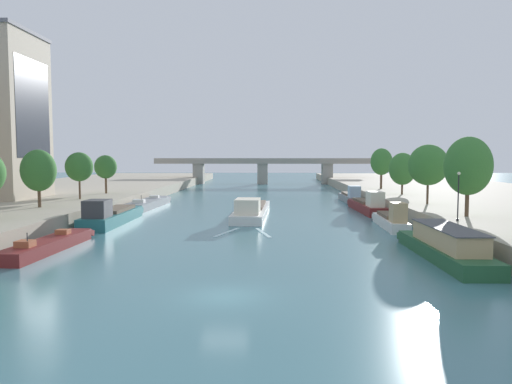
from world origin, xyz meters
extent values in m
plane|color=#42757F|center=(0.00, 0.00, 0.00)|extent=(400.00, 400.00, 0.00)
cube|color=#A89E89|center=(-35.78, 55.00, 0.93)|extent=(36.00, 170.00, 1.86)
cube|color=#A89E89|center=(35.78, 55.00, 0.93)|extent=(36.00, 170.00, 1.86)
cube|color=silver|center=(0.03, 36.09, 0.47)|extent=(4.38, 19.66, 0.95)
cube|color=silver|center=(0.42, 46.20, 0.57)|extent=(3.50, 1.34, 0.84)
cube|color=silver|center=(0.03, 36.09, 0.98)|extent=(4.45, 19.66, 0.06)
cube|color=beige|center=(-0.22, 29.46, 1.87)|extent=(2.88, 4.01, 1.73)
cube|color=black|center=(-0.14, 31.42, 2.13)|extent=(2.19, 0.11, 0.48)
cube|color=brown|center=(0.11, 38.04, 1.19)|extent=(3.23, 10.26, 0.36)
cylinder|color=#232328|center=(0.36, 30.22, 1.56)|extent=(0.07, 0.07, 1.10)
cube|color=silver|center=(1.67, 21.96, 0.01)|extent=(1.78, 5.91, 0.03)
cube|color=silver|center=(-1.92, 22.10, 0.01)|extent=(2.21, 5.81, 0.03)
cube|color=maroon|center=(-15.36, 11.95, 0.46)|extent=(2.54, 11.91, 0.92)
cube|color=maroon|center=(-15.13, 18.22, 0.55)|extent=(2.04, 1.28, 0.82)
cube|color=maroon|center=(-15.36, 11.95, 0.95)|extent=(2.58, 11.91, 0.06)
cube|color=#9E5133|center=(-15.27, 14.56, 1.18)|extent=(1.08, 0.94, 0.40)
cube|color=#9E5133|center=(-15.49, 8.64, 1.22)|extent=(1.20, 1.14, 0.48)
cylinder|color=#232328|center=(-15.18, 8.39, 1.53)|extent=(0.07, 0.07, 1.10)
cube|color=#23666B|center=(-15.53, 28.15, 0.62)|extent=(3.21, 14.22, 1.23)
cube|color=#23666B|center=(-15.59, 35.60, 0.74)|extent=(2.94, 1.28, 0.98)
cube|color=#23666B|center=(-15.53, 28.15, 1.26)|extent=(3.27, 14.22, 0.06)
cube|color=#38383D|center=(-15.49, 23.33, 2.20)|extent=(2.34, 2.86, 1.82)
cube|color=black|center=(-15.50, 24.76, 2.47)|extent=(1.85, 0.05, 0.51)
cube|color=brown|center=(-15.54, 29.57, 1.47)|extent=(2.47, 7.40, 0.36)
cylinder|color=#232328|center=(-15.03, 23.90, 1.84)|extent=(0.07, 0.07, 1.10)
cube|color=gray|center=(-15.94, 45.44, 0.53)|extent=(3.34, 15.74, 1.06)
cube|color=gray|center=(-15.67, 53.61, 0.64)|extent=(2.72, 1.31, 0.89)
cube|color=gray|center=(-15.94, 45.44, 1.09)|extent=(3.40, 15.74, 0.06)
cube|color=white|center=(-15.82, 48.88, 1.32)|extent=(1.44, 0.95, 0.40)
cube|color=white|center=(-16.08, 41.06, 1.36)|extent=(1.59, 1.15, 0.48)
cylinder|color=#232328|center=(-15.67, 40.73, 1.67)|extent=(0.07, 0.07, 1.10)
cube|color=#235633|center=(15.32, 10.06, 0.51)|extent=(3.07, 13.86, 1.01)
cube|color=#235633|center=(15.19, 17.32, 0.61)|extent=(2.72, 1.26, 0.87)
cube|color=#235633|center=(15.32, 10.06, 1.04)|extent=(3.13, 13.86, 0.06)
cube|color=tan|center=(15.33, 9.37, 1.76)|extent=(2.48, 8.88, 1.37)
cube|color=#4C4C51|center=(15.33, 9.37, 2.48)|extent=(2.65, 9.15, 0.08)
cylinder|color=#232328|center=(15.81, 5.93, 1.62)|extent=(0.07, 0.07, 1.10)
cube|color=silver|center=(15.25, 26.01, 0.49)|extent=(2.16, 10.25, 0.97)
cube|color=silver|center=(15.40, 31.46, 0.58)|extent=(1.83, 1.26, 0.85)
cube|color=silver|center=(15.25, 26.01, 1.00)|extent=(2.20, 10.25, 0.06)
cube|color=tan|center=(15.16, 22.54, 2.02)|extent=(1.47, 2.08, 1.96)
cube|color=black|center=(15.19, 23.57, 2.31)|extent=(1.13, 0.06, 0.55)
cube|color=brown|center=(15.28, 27.03, 1.21)|extent=(1.62, 5.34, 0.36)
cylinder|color=#232328|center=(15.45, 22.94, 1.58)|extent=(0.07, 0.07, 1.10)
cube|color=maroon|center=(15.63, 40.92, 0.55)|extent=(2.91, 13.96, 1.10)
cube|color=maroon|center=(15.38, 48.21, 0.66)|extent=(2.36, 1.31, 0.92)
cube|color=maroon|center=(15.63, 40.92, 1.13)|extent=(2.96, 13.96, 0.06)
cube|color=beige|center=(15.79, 36.20, 2.14)|extent=(1.92, 2.84, 1.95)
cube|color=black|center=(15.74, 37.60, 2.43)|extent=(1.46, 0.08, 0.55)
cube|color=brown|center=(15.58, 42.31, 1.34)|extent=(2.15, 7.28, 0.36)
cylinder|color=#232328|center=(16.14, 36.77, 1.71)|extent=(0.07, 0.07, 1.10)
cube|color=gray|center=(15.77, 55.60, 0.51)|extent=(2.46, 10.79, 1.03)
cube|color=gray|center=(15.71, 61.33, 0.62)|extent=(2.24, 1.24, 0.88)
cube|color=gray|center=(15.77, 55.60, 1.06)|extent=(2.50, 10.79, 0.06)
cube|color=#9EBCD6|center=(15.81, 51.94, 1.98)|extent=(1.78, 2.17, 1.78)
cube|color=black|center=(15.80, 53.02, 2.24)|extent=(1.41, 0.04, 0.50)
cube|color=brown|center=(15.76, 56.67, 1.27)|extent=(1.89, 5.62, 0.36)
cylinder|color=#232328|center=(16.16, 52.37, 1.64)|extent=(0.07, 0.07, 1.10)
cylinder|color=brown|center=(-23.72, 27.75, 3.29)|extent=(0.36, 0.36, 2.87)
ellipsoid|color=#336B2D|center=(-23.72, 27.75, 6.02)|extent=(3.85, 3.85, 4.69)
cylinder|color=brown|center=(-23.27, 38.13, 3.50)|extent=(0.26, 0.26, 3.28)
ellipsoid|color=#336B2D|center=(-23.27, 38.13, 6.21)|extent=(3.63, 3.63, 3.89)
cylinder|color=brown|center=(-23.26, 48.37, 3.42)|extent=(0.34, 0.34, 3.13)
ellipsoid|color=#336B2D|center=(-23.26, 48.37, 5.98)|extent=(3.41, 3.41, 3.62)
cylinder|color=brown|center=(21.23, 20.90, 3.51)|extent=(0.37, 0.37, 3.31)
ellipsoid|color=#387533|center=(21.23, 20.90, 6.70)|extent=(4.42, 4.42, 5.58)
cylinder|color=brown|center=(21.32, 32.88, 3.54)|extent=(0.27, 0.27, 3.37)
ellipsoid|color=#387533|center=(21.32, 32.88, 6.58)|extent=(4.69, 4.69, 4.91)
cylinder|color=brown|center=(22.24, 47.65, 3.12)|extent=(0.29, 0.29, 2.54)
ellipsoid|color=#387533|center=(22.24, 47.65, 5.73)|extent=(4.02, 4.02, 4.86)
cylinder|color=brown|center=(22.01, 60.62, 3.61)|extent=(0.40, 0.40, 3.51)
ellipsoid|color=#387533|center=(22.01, 60.62, 6.67)|extent=(3.82, 3.82, 4.75)
cylinder|color=black|center=(19.10, 17.54, 3.91)|extent=(0.11, 0.11, 4.10)
sphere|color=#EAE5C6|center=(19.10, 17.54, 6.10)|extent=(0.28, 0.28, 0.28)
cylinder|color=black|center=(19.10, 17.54, 1.96)|extent=(0.22, 0.22, 0.20)
cube|color=#232833|center=(-30.05, 39.72, 14.08)|extent=(0.04, 9.22, 13.34)
cube|color=gray|center=(0.00, 107.64, 5.90)|extent=(59.56, 4.40, 0.60)
cube|color=gray|center=(0.00, 105.64, 6.65)|extent=(59.56, 0.30, 0.90)
cube|color=gray|center=(0.00, 109.64, 6.65)|extent=(59.56, 0.30, 0.90)
cube|color=gray|center=(-17.78, 107.64, 2.80)|extent=(2.80, 3.60, 5.60)
cube|color=gray|center=(0.00, 107.64, 2.80)|extent=(2.80, 3.60, 5.60)
cube|color=gray|center=(17.78, 107.64, 2.80)|extent=(2.80, 3.60, 5.60)
camera|label=1|loc=(2.54, -25.59, 7.59)|focal=33.80mm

